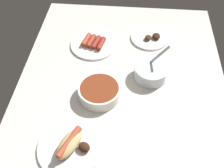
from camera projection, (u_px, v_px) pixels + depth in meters
ground_plane at (121, 87)px, 118.90cm from camera, size 120.00×90.00×3.00cm
bowl_coleslaw at (151, 72)px, 118.46cm from camera, size 14.57×14.57×15.60cm
bowl_chili at (100, 91)px, 111.62cm from camera, size 17.48×17.48×5.14cm
plate_grilled_meat at (150, 38)px, 137.71cm from camera, size 18.87×18.87×3.14cm
plate_hotdog_assembled at (70, 146)px, 96.38cm from camera, size 23.39×23.39×5.61cm
plate_sausages at (94, 44)px, 134.35cm from camera, size 22.82×22.82×3.44cm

